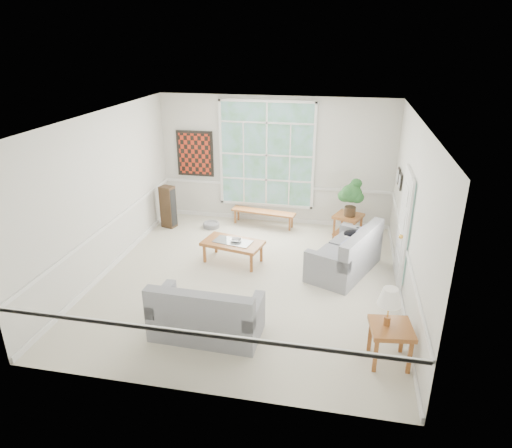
{
  "coord_description": "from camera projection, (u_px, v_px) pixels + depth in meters",
  "views": [
    {
      "loc": [
        1.61,
        -7.33,
        4.23
      ],
      "look_at": [
        0.1,
        0.2,
        1.05
      ],
      "focal_mm": 32.0,
      "sensor_mm": 36.0,
      "label": 1
    }
  ],
  "objects": [
    {
      "name": "floor",
      "position": [
        249.0,
        279.0,
        8.55
      ],
      "size": [
        5.5,
        6.0,
        0.01
      ],
      "primitive_type": "cube",
      "color": "beige",
      "rests_on": "ground"
    },
    {
      "name": "ceiling",
      "position": [
        248.0,
        117.0,
        7.4
      ],
      "size": [
        5.5,
        6.0,
        0.02
      ],
      "primitive_type": "cube",
      "color": "white",
      "rests_on": "ground"
    },
    {
      "name": "wall_back",
      "position": [
        275.0,
        161.0,
        10.7
      ],
      "size": [
        5.5,
        0.02,
        3.0
      ],
      "primitive_type": "cube",
      "color": "silver",
      "rests_on": "ground"
    },
    {
      "name": "wall_front",
      "position": [
        193.0,
        291.0,
        5.26
      ],
      "size": [
        5.5,
        0.02,
        3.0
      ],
      "primitive_type": "cube",
      "color": "silver",
      "rests_on": "ground"
    },
    {
      "name": "wall_left",
      "position": [
        104.0,
        194.0,
        8.48
      ],
      "size": [
        0.02,
        6.0,
        3.0
      ],
      "primitive_type": "cube",
      "color": "silver",
      "rests_on": "ground"
    },
    {
      "name": "wall_right",
      "position": [
        412.0,
        215.0,
        7.48
      ],
      "size": [
        0.02,
        6.0,
        3.0
      ],
      "primitive_type": "cube",
      "color": "silver",
      "rests_on": "ground"
    },
    {
      "name": "window_back",
      "position": [
        267.0,
        155.0,
        10.64
      ],
      "size": [
        2.3,
        0.08,
        2.4
      ],
      "primitive_type": "cube",
      "color": "white",
      "rests_on": "wall_back"
    },
    {
      "name": "entry_door",
      "position": [
        402.0,
        227.0,
        8.2
      ],
      "size": [
        0.08,
        0.9,
        2.1
      ],
      "primitive_type": "cube",
      "color": "white",
      "rests_on": "floor"
    },
    {
      "name": "door_sidelight",
      "position": [
        407.0,
        235.0,
        7.59
      ],
      "size": [
        0.08,
        0.26,
        1.9
      ],
      "primitive_type": "cube",
      "color": "white",
      "rests_on": "wall_right"
    },
    {
      "name": "wall_art",
      "position": [
        195.0,
        154.0,
        10.97
      ],
      "size": [
        0.9,
        0.06,
        1.1
      ],
      "primitive_type": "cube",
      "color": "maroon",
      "rests_on": "wall_back"
    },
    {
      "name": "wall_frame_near",
      "position": [
        400.0,
        181.0,
        9.05
      ],
      "size": [
        0.04,
        0.26,
        0.32
      ],
      "primitive_type": "cube",
      "color": "black",
      "rests_on": "wall_right"
    },
    {
      "name": "wall_frame_far",
      "position": [
        398.0,
        176.0,
        9.42
      ],
      "size": [
        0.04,
        0.26,
        0.32
      ],
      "primitive_type": "cube",
      "color": "black",
      "rests_on": "wall_right"
    },
    {
      "name": "loveseat_right",
      "position": [
        345.0,
        250.0,
        8.69
      ],
      "size": [
        1.46,
        1.88,
        0.91
      ],
      "primitive_type": "cube",
      "rotation": [
        0.0,
        0.0,
        -0.41
      ],
      "color": "gray",
      "rests_on": "floor"
    },
    {
      "name": "loveseat_front",
      "position": [
        207.0,
        308.0,
        6.84
      ],
      "size": [
        1.65,
        0.89,
        0.88
      ],
      "primitive_type": "cube",
      "rotation": [
        0.0,
        0.0,
        -0.03
      ],
      "color": "gray",
      "rests_on": "floor"
    },
    {
      "name": "coffee_table",
      "position": [
        233.0,
        252.0,
        9.14
      ],
      "size": [
        1.29,
        0.87,
        0.44
      ],
      "primitive_type": "cube",
      "rotation": [
        0.0,
        0.0,
        -0.21
      ],
      "color": "#975627",
      "rests_on": "floor"
    },
    {
      "name": "pewter_bowl",
      "position": [
        236.0,
        240.0,
        9.05
      ],
      "size": [
        0.29,
        0.29,
        0.07
      ],
      "primitive_type": "imported",
      "rotation": [
        0.0,
        0.0,
        0.07
      ],
      "color": "#A1A1A6",
      "rests_on": "coffee_table"
    },
    {
      "name": "window_bench",
      "position": [
        263.0,
        218.0,
        10.92
      ],
      "size": [
        1.57,
        0.53,
        0.36
      ],
      "primitive_type": "cube",
      "rotation": [
        0.0,
        0.0,
        -0.15
      ],
      "color": "#975627",
      "rests_on": "floor"
    },
    {
      "name": "end_table",
      "position": [
        348.0,
        227.0,
        10.18
      ],
      "size": [
        0.73,
        0.73,
        0.56
      ],
      "primitive_type": "cube",
      "rotation": [
        0.0,
        0.0,
        -0.38
      ],
      "color": "#975627",
      "rests_on": "floor"
    },
    {
      "name": "houseplant",
      "position": [
        351.0,
        198.0,
        9.85
      ],
      "size": [
        0.61,
        0.61,
        0.84
      ],
      "primitive_type": null,
      "rotation": [
        0.0,
        0.0,
        -0.27
      ],
      "color": "#255826",
      "rests_on": "end_table"
    },
    {
      "name": "side_table",
      "position": [
        389.0,
        344.0,
        6.3
      ],
      "size": [
        0.63,
        0.63,
        0.58
      ],
      "primitive_type": "cube",
      "rotation": [
        0.0,
        0.0,
        0.13
      ],
      "color": "#975627",
      "rests_on": "floor"
    },
    {
      "name": "table_lamp",
      "position": [
        389.0,
        307.0,
        6.12
      ],
      "size": [
        0.41,
        0.41,
        0.56
      ],
      "primitive_type": null,
      "rotation": [
        0.0,
        0.0,
        0.29
      ],
      "color": "white",
      "rests_on": "side_table"
    },
    {
      "name": "pet_bed",
      "position": [
        211.0,
        225.0,
        10.85
      ],
      "size": [
        0.51,
        0.51,
        0.12
      ],
      "primitive_type": "cylinder",
      "rotation": [
        0.0,
        0.0,
        0.29
      ],
      "color": "slate",
      "rests_on": "floor"
    },
    {
      "name": "floor_speaker",
      "position": [
        168.0,
        207.0,
        10.73
      ],
      "size": [
        0.36,
        0.32,
        1.0
      ],
      "primitive_type": "cube",
      "rotation": [
        0.0,
        0.0,
        -0.27
      ],
      "color": "#372515",
      "rests_on": "floor"
    },
    {
      "name": "cat",
      "position": [
        353.0,
        234.0,
        9.16
      ],
      "size": [
        0.45,
        0.43,
        0.17
      ],
      "primitive_type": "ellipsoid",
      "rotation": [
        0.0,
        0.0,
        -0.62
      ],
      "color": "black",
      "rests_on": "loveseat_right"
    }
  ]
}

